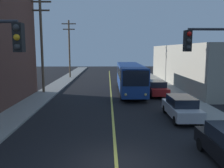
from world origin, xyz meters
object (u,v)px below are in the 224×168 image
at_px(utility_pole_mid, 42,41).
at_px(utility_pole_far, 69,46).
at_px(city_bus, 130,77).
at_px(parked_car_red, 157,88).
at_px(parked_car_silver, 181,107).

distance_m(utility_pole_mid, utility_pole_far, 14.39).
height_order(city_bus, utility_pole_mid, utility_pole_mid).
distance_m(city_bus, utility_pole_far, 17.10).
height_order(parked_car_red, utility_pole_mid, utility_pole_mid).
bearing_deg(parked_car_red, parked_car_silver, -90.21).
relative_size(utility_pole_mid, utility_pole_far, 1.08).
relative_size(parked_car_silver, utility_pole_far, 0.46).
bearing_deg(city_bus, utility_pole_mid, -177.71).
relative_size(city_bus, utility_pole_far, 1.26).
bearing_deg(parked_car_red, utility_pole_far, 126.47).
bearing_deg(parked_car_silver, parked_car_red, 89.79).
height_order(utility_pole_mid, utility_pole_far, utility_pole_mid).
xyz_separation_m(city_bus, utility_pole_far, (-9.14, 13.98, 3.67)).
bearing_deg(parked_car_silver, utility_pole_far, 115.71).
xyz_separation_m(city_bus, utility_pole_mid, (-9.83, -0.39, 4.07)).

